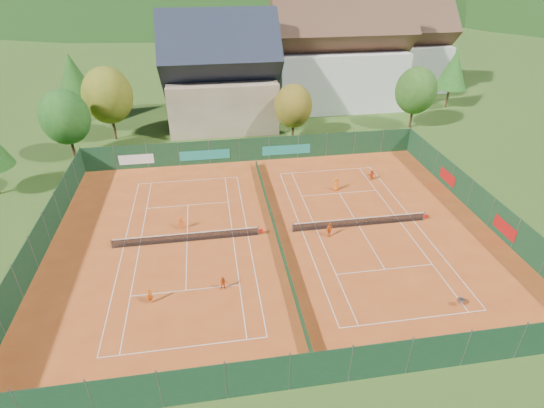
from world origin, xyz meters
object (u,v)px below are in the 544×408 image
Objects in this scene: chalet at (221,79)px; hotel_block_a at (338,60)px; hotel_block_b at (399,52)px; player_left_far at (181,223)px; player_left_mid at (224,283)px; player_right_near at (329,230)px; player_right_far_b at (372,175)px; player_left_near at (150,296)px; ball_hopper at (461,300)px; player_right_far_a at (336,184)px.

hotel_block_a is (19.00, 6.00, 0.76)m from chalet.
hotel_block_b is 57.19m from player_left_far.
hotel_block_b is at bearing 54.60° from player_left_mid.
player_right_far_b is (7.73, 10.01, -0.12)m from player_right_near.
player_left_near is at bearing 174.01° from player_right_near.
ball_hopper is 0.65× the size of player_left_mid.
player_left_mid is at bearing -178.53° from player_right_near.
hotel_block_b is 12.66× the size of player_left_near.
chalet is 0.75× the size of hotel_block_a.
ball_hopper is (-18.21, -55.19, -6.06)m from hotel_block_b.
ball_hopper is at bearing -54.56° from player_left_near.
hotel_block_b is at bearing -130.34° from player_right_far_b.
hotel_block_a is 42.34m from player_left_far.
ball_hopper is at bearing -108.26° from hotel_block_b.
player_left_mid is at bearing -93.28° from chalet.
chalet is 32.65m from player_right_near.
player_right_far_a is 4.98m from player_right_far_b.
player_left_far is 0.89× the size of player_right_near.
player_left_near reaches higher than ball_hopper.
player_right_near is at bearing 125.13° from ball_hopper.
player_left_mid is at bearing 29.12° from player_right_far_a.
hotel_block_b reaches higher than player_right_near.
player_right_near is at bearing -119.22° from hotel_block_b.
player_left_far is 22.01m from player_right_far_b.
player_left_far reaches higher than player_right_far_b.
player_right_far_a is 1.28× the size of player_right_far_b.
player_left_near is (-26.50, -43.35, -6.70)m from hotel_block_a.
player_right_far_a is at bearing 102.30° from ball_hopper.
hotel_block_b is at bearing 22.99° from chalet.
player_right_near reaches higher than player_right_far_b.
ball_hopper is at bearing 140.11° from player_left_far.
ball_hopper is 0.59× the size of player_left_near.
ball_hopper is 0.65× the size of player_right_far_b.
player_left_mid is 18.93m from player_right_far_a.
player_left_mid is 0.83× the size of player_right_near.
chalet is at bearing -82.67° from player_right_far_a.
player_left_far is 13.65m from player_right_near.
hotel_block_a reaches higher than hotel_block_b.
chalet is 11.87× the size of player_left_near.
hotel_block_b reaches higher than player_right_far_b.
hotel_block_a is at bearing -132.48° from player_left_far.
hotel_block_b is (33.00, 14.00, -0.01)m from chalet.
player_left_far is at bearing 110.21° from player_left_mid.
player_right_far_a is (-8.20, -28.90, -6.60)m from hotel_block_a.
player_left_near is (-40.50, -51.35, -5.94)m from hotel_block_b.
player_left_far is (-38.51, -41.86, -5.96)m from hotel_block_b.
hotel_block_b is 52.09m from player_right_near.
player_right_far_a reaches higher than player_right_far_b.
player_left_mid is 9.52m from player_left_far.
player_left_mid is 0.78× the size of player_right_far_a.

